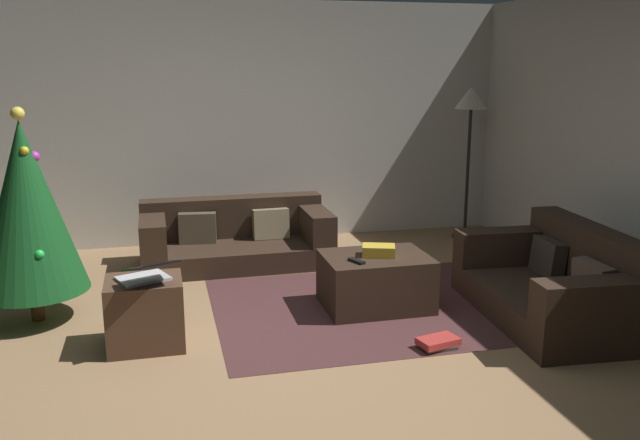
# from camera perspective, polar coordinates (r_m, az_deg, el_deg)

# --- Properties ---
(ground_plane) EXTENTS (6.40, 6.40, 0.00)m
(ground_plane) POSITION_cam_1_polar(r_m,az_deg,el_deg) (4.66, -3.44, -11.34)
(ground_plane) COLOR #93704C
(rear_partition) EXTENTS (6.40, 0.12, 2.60)m
(rear_partition) POSITION_cam_1_polar(r_m,az_deg,el_deg) (7.38, -8.05, 8.18)
(rear_partition) COLOR beige
(rear_partition) RESTS_ON ground_plane
(couch_left) EXTENTS (1.83, 0.88, 0.62)m
(couch_left) POSITION_cam_1_polar(r_m,az_deg,el_deg) (6.66, -7.27, -1.52)
(couch_left) COLOR #332319
(couch_left) RESTS_ON ground_plane
(couch_right) EXTENTS (1.06, 1.70, 0.70)m
(couch_right) POSITION_cam_1_polar(r_m,az_deg,el_deg) (5.51, 19.95, -5.17)
(couch_right) COLOR #332319
(couch_right) RESTS_ON ground_plane
(ottoman) EXTENTS (0.84, 0.64, 0.43)m
(ottoman) POSITION_cam_1_polar(r_m,az_deg,el_deg) (5.43, 4.78, -5.26)
(ottoman) COLOR #332319
(ottoman) RESTS_ON ground_plane
(gift_box) EXTENTS (0.30, 0.25, 0.09)m
(gift_box) POSITION_cam_1_polar(r_m,az_deg,el_deg) (5.35, 5.04, -2.63)
(gift_box) COLOR gold
(gift_box) RESTS_ON ottoman
(tv_remote) EXTENTS (0.11, 0.17, 0.02)m
(tv_remote) POSITION_cam_1_polar(r_m,az_deg,el_deg) (5.17, 3.15, -3.53)
(tv_remote) COLOR black
(tv_remote) RESTS_ON ottoman
(christmas_tree) EXTENTS (0.81, 0.81, 1.64)m
(christmas_tree) POSITION_cam_1_polar(r_m,az_deg,el_deg) (5.42, -23.81, 1.01)
(christmas_tree) COLOR brown
(christmas_tree) RESTS_ON ground_plane
(side_table) EXTENTS (0.52, 0.44, 0.49)m
(side_table) POSITION_cam_1_polar(r_m,az_deg,el_deg) (4.83, -14.75, -7.71)
(side_table) COLOR #4C3323
(side_table) RESTS_ON ground_plane
(laptop) EXTENTS (0.45, 0.51, 0.18)m
(laptop) POSITION_cam_1_polar(r_m,az_deg,el_deg) (4.68, -14.69, -4.48)
(laptop) COLOR silver
(laptop) RESTS_ON side_table
(book_stack) EXTENTS (0.31, 0.23, 0.08)m
(book_stack) POSITION_cam_1_polar(r_m,az_deg,el_deg) (4.78, 10.09, -10.33)
(book_stack) COLOR #4C423D
(book_stack) RESTS_ON ground_plane
(corner_lamp) EXTENTS (0.36, 0.36, 1.70)m
(corner_lamp) POSITION_cam_1_polar(r_m,az_deg,el_deg) (7.55, 12.81, 9.21)
(corner_lamp) COLOR black
(corner_lamp) RESTS_ON ground_plane
(area_rug) EXTENTS (2.60, 2.00, 0.01)m
(area_rug) POSITION_cam_1_polar(r_m,az_deg,el_deg) (5.50, 4.74, -7.38)
(area_rug) COLOR #492829
(area_rug) RESTS_ON ground_plane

